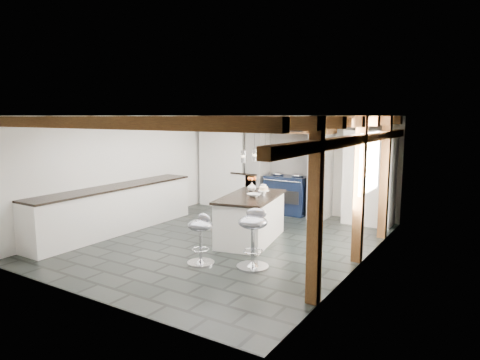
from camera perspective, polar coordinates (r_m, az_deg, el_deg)
The scene contains 6 objects.
ground at distance 8.01m, azimuth -2.15°, elevation -8.11°, with size 6.00×6.00×0.00m, color black.
room_shell at distance 9.27m, azimuth -0.38°, elevation 0.93°, with size 6.00×6.03×6.00m.
range_cooker at distance 10.17m, azimuth 6.35°, elevation -1.87°, with size 1.00×0.63×0.99m.
kitchen_island at distance 7.93m, azimuth 1.46°, elevation -5.02°, with size 1.22×1.87×1.14m.
bar_stool_near at distance 6.50m, azimuth 1.73°, elevation -6.88°, with size 0.59×0.59×0.91m.
bar_stool_far at distance 6.72m, azimuth -5.23°, elevation -7.08°, with size 0.46×0.46×0.79m.
Camera 1 is at (4.32, -6.34, 2.30)m, focal length 32.00 mm.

